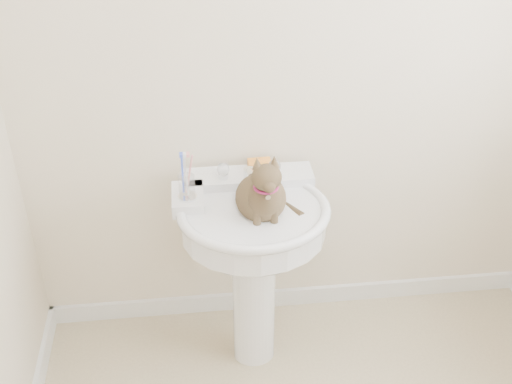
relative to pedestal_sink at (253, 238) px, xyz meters
name	(u,v)px	position (x,y,z in m)	size (l,w,h in m)	color
wall_back	(300,51)	(0.21, 0.29, 0.62)	(2.20, 0.00, 2.50)	beige
baseboard_back	(290,297)	(0.21, 0.28, -0.58)	(2.20, 0.02, 0.09)	white
pedestal_sink	(253,238)	(0.00, 0.00, 0.00)	(0.58, 0.57, 0.80)	white
faucet	(249,170)	(0.00, 0.14, 0.21)	(0.28, 0.12, 0.14)	silver
soap_bar	(259,164)	(0.05, 0.23, 0.19)	(0.09, 0.06, 0.03)	orange
toothbrush_cup	(187,186)	(-0.24, 0.04, 0.22)	(0.07, 0.07, 0.18)	silver
cat	(262,195)	(0.03, -0.03, 0.21)	(0.20, 0.26, 0.38)	brown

